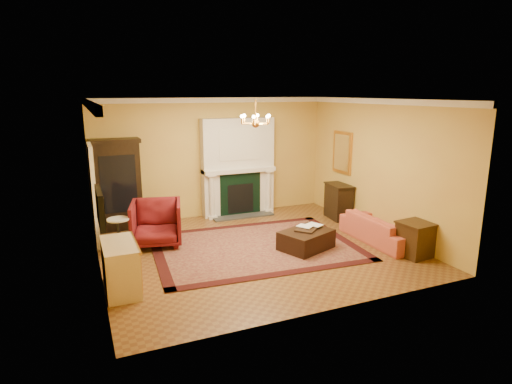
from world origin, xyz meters
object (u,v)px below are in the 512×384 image
commode (120,267)px  end_table (415,240)px  console_table (338,202)px  wingback_armchair (156,221)px  china_cabinet (118,187)px  pedestal_table (119,234)px  coral_sofa (380,224)px  leather_ottoman (306,240)px

commode → end_table: 5.50m
console_table → end_table: bearing=-84.8°
wingback_armchair → commode: wingback_armchair is taller
end_table → console_table: console_table is taller
china_cabinet → wingback_armchair: 1.64m
wingback_armchair → pedestal_table: (-0.78, -0.32, -0.08)m
commode → coral_sofa: (5.36, 0.23, -0.02)m
pedestal_table → commode: size_ratio=0.70×
end_table → leather_ottoman: 2.12m
pedestal_table → commode: commode is taller
end_table → china_cabinet: bearing=141.6°
commode → console_table: console_table is taller
commode → wingback_armchair: bearing=63.9°
china_cabinet → coral_sofa: bearing=-32.8°
china_cabinet → leather_ottoman: china_cabinet is taller
coral_sofa → console_table: size_ratio=2.30×
wingback_armchair → commode: size_ratio=0.97×
china_cabinet → leather_ottoman: size_ratio=1.99×
coral_sofa → commode: bearing=92.7°
wingback_armchair → coral_sofa: (4.43, -1.68, -0.14)m
wingback_armchair → leather_ottoman: 3.13m
china_cabinet → leather_ottoman: bearing=-42.1°
wingback_armchair → pedestal_table: bearing=-144.8°
coral_sofa → end_table: 0.94m
pedestal_table → console_table: (5.37, 0.46, -0.01)m
commode → coral_sofa: size_ratio=0.55×
china_cabinet → console_table: size_ratio=2.37×
leather_ottoman → console_table: bearing=19.9°
china_cabinet → pedestal_table: bearing=-97.1°
commode → coral_sofa: bearing=2.2°
wingback_armchair → console_table: 4.59m
console_table → pedestal_table: bearing=-168.6°
china_cabinet → coral_sofa: (5.03, -3.12, -0.63)m
commode → leather_ottoman: size_ratio=1.05×
wingback_armchair → end_table: size_ratio=1.60×
pedestal_table → console_table: 5.39m
end_table → console_table: size_ratio=0.76×
china_cabinet → pedestal_table: china_cabinet is taller
china_cabinet → commode: (-0.33, -3.35, -0.61)m
console_table → leather_ottoman: size_ratio=0.84×
china_cabinet → end_table: 6.57m
commode → coral_sofa: 5.36m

